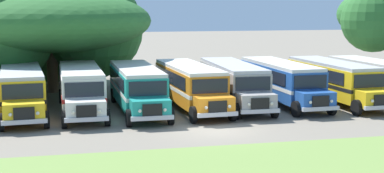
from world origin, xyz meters
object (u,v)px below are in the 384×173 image
at_px(parked_bus_slot_1, 22,89).
at_px(parked_bus_slot_4, 190,84).
at_px(parked_bus_slot_3, 137,86).
at_px(parked_bus_slot_6, 282,80).
at_px(parked_bus_slot_2, 81,87).
at_px(parked_bus_slot_7, 334,80).
at_px(parked_bus_slot_5, 233,82).
at_px(broad_shade_tree, 43,25).
at_px(parked_bus_slot_8, 378,79).

bearing_deg(parked_bus_slot_1, parked_bus_slot_4, 83.39).
relative_size(parked_bus_slot_3, parked_bus_slot_6, 1.00).
bearing_deg(parked_bus_slot_4, parked_bus_slot_2, -95.53).
xyz_separation_m(parked_bus_slot_3, parked_bus_slot_7, (13.96, 0.07, 0.00)).
bearing_deg(parked_bus_slot_5, parked_bus_slot_3, -84.11).
relative_size(parked_bus_slot_2, broad_shade_tree, 0.60).
distance_m(parked_bus_slot_5, parked_bus_slot_6, 3.49).
distance_m(parked_bus_slot_1, parked_bus_slot_5, 13.89).
xyz_separation_m(parked_bus_slot_1, parked_bus_slot_8, (24.44, -0.67, 0.00)).
bearing_deg(parked_bus_slot_8, parked_bus_slot_3, -94.13).
relative_size(parked_bus_slot_2, parked_bus_slot_4, 1.00).
relative_size(parked_bus_slot_1, parked_bus_slot_4, 1.00).
height_order(parked_bus_slot_5, parked_bus_slot_6, same).
bearing_deg(parked_bus_slot_8, parked_bus_slot_7, -97.81).
bearing_deg(parked_bus_slot_6, parked_bus_slot_4, -88.91).
xyz_separation_m(parked_bus_slot_6, broad_shade_tree, (-16.23, 9.63, 3.65)).
bearing_deg(parked_bus_slot_2, parked_bus_slot_4, 86.66).
distance_m(parked_bus_slot_1, broad_shade_tree, 10.35).
relative_size(parked_bus_slot_6, parked_bus_slot_8, 1.00).
distance_m(parked_bus_slot_2, broad_shade_tree, 10.64).
bearing_deg(parked_bus_slot_8, parked_bus_slot_6, -98.91).
distance_m(parked_bus_slot_3, parked_bus_slot_6, 10.19).
bearing_deg(parked_bus_slot_7, parked_bus_slot_3, -92.32).
height_order(parked_bus_slot_2, parked_bus_slot_7, same).
relative_size(parked_bus_slot_2, parked_bus_slot_8, 0.99).
relative_size(parked_bus_slot_7, broad_shade_tree, 0.60).
relative_size(parked_bus_slot_1, parked_bus_slot_3, 1.01).
xyz_separation_m(parked_bus_slot_2, parked_bus_slot_5, (10.25, 0.11, 0.00)).
bearing_deg(broad_shade_tree, parked_bus_slot_2, -75.57).
height_order(parked_bus_slot_4, parked_bus_slot_8, same).
bearing_deg(parked_bus_slot_1, parked_bus_slot_5, 85.53).
relative_size(parked_bus_slot_1, broad_shade_tree, 0.61).
height_order(parked_bus_slot_2, broad_shade_tree, broad_shade_tree).
distance_m(parked_bus_slot_5, broad_shade_tree, 16.35).
bearing_deg(parked_bus_slot_2, parked_bus_slot_3, 82.13).
distance_m(parked_bus_slot_4, parked_bus_slot_5, 3.16).
height_order(parked_bus_slot_2, parked_bus_slot_4, same).
bearing_deg(parked_bus_slot_3, parked_bus_slot_2, -97.85).
height_order(parked_bus_slot_7, broad_shade_tree, broad_shade_tree).
relative_size(parked_bus_slot_3, parked_bus_slot_8, 0.99).
distance_m(parked_bus_slot_1, parked_bus_slot_7, 21.17).
height_order(parked_bus_slot_5, parked_bus_slot_8, same).
height_order(parked_bus_slot_5, broad_shade_tree, broad_shade_tree).
relative_size(parked_bus_slot_3, parked_bus_slot_5, 1.00).
distance_m(parked_bus_slot_1, parked_bus_slot_2, 3.64).
distance_m(parked_bus_slot_5, parked_bus_slot_8, 10.57).
bearing_deg(parked_bus_slot_4, parked_bus_slot_8, 85.62).
xyz_separation_m(parked_bus_slot_6, parked_bus_slot_8, (7.05, -0.66, 0.00)).
bearing_deg(parked_bus_slot_3, parked_bus_slot_4, 91.24).
relative_size(parked_bus_slot_4, parked_bus_slot_5, 1.00).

